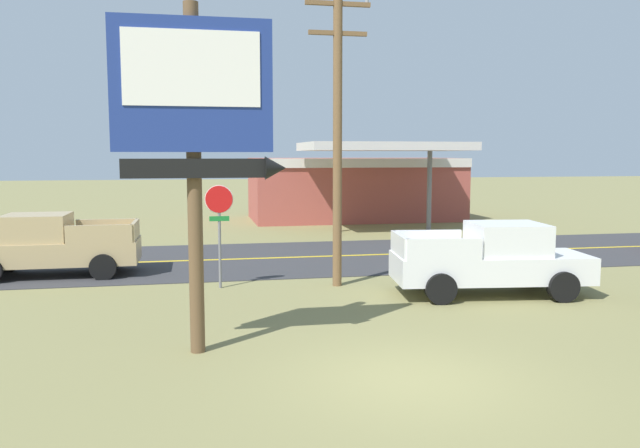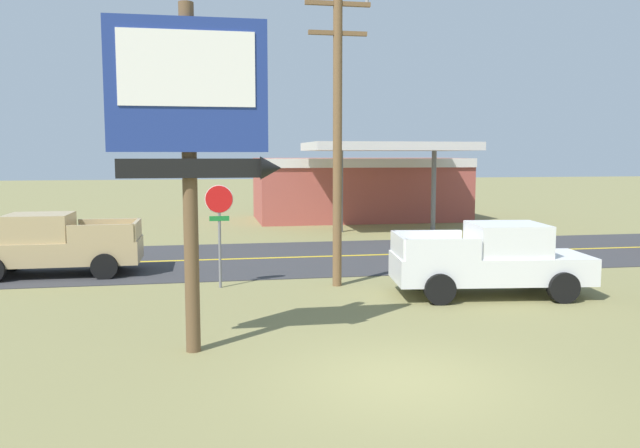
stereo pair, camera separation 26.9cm
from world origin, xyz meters
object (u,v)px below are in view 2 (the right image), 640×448
stop_sign (219,218)px  pickup_white_parked_on_lawn (492,260)px  pickup_tan_on_road (53,245)px  gas_station (360,187)px  motel_sign (192,119)px  utility_pole (337,129)px

stop_sign → pickup_white_parked_on_lawn: (7.23, -2.30, -1.06)m
pickup_white_parked_on_lawn → pickup_tan_on_road: 13.39m
gas_station → pickup_tan_on_road: gas_station is taller
pickup_white_parked_on_lawn → pickup_tan_on_road: size_ratio=1.04×
gas_station → pickup_tan_on_road: bearing=-132.3°
motel_sign → stop_sign: motel_sign is taller
motel_sign → gas_station: (9.17, 23.89, -2.52)m
pickup_white_parked_on_lawn → pickup_tan_on_road: bearing=157.4°
utility_pole → pickup_tan_on_road: (-8.49, 3.17, -3.57)m
pickup_white_parked_on_lawn → utility_pole: bearing=152.9°
stop_sign → pickup_tan_on_road: size_ratio=0.57×
motel_sign → utility_pole: 6.93m
stop_sign → gas_station: size_ratio=0.25×
motel_sign → pickup_tan_on_road: bearing=117.1°
motel_sign → pickup_white_parked_on_lawn: size_ratio=1.22×
stop_sign → utility_pole: (3.35, -0.31, 2.50)m
motel_sign → stop_sign: (0.60, 6.00, -2.43)m
stop_sign → pickup_tan_on_road: 5.97m
gas_station → pickup_white_parked_on_lawn: gas_station is taller
stop_sign → utility_pole: 4.20m
gas_station → stop_sign: bearing=-115.6°
gas_station → motel_sign: bearing=-111.0°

